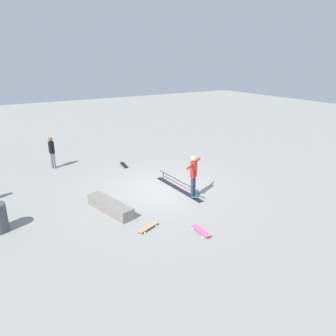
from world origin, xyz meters
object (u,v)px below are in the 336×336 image
object	(u,v)px
skateboard_main	(195,194)
bystander_black_shirt	(52,151)
grind_rail	(178,185)
loose_skateboard_pink	(201,231)
loose_skateboard_black	(124,165)
loose_skateboard_natural	(148,227)
skater_main	(193,174)
skate_ledge	(110,206)

from	to	relation	value
skateboard_main	bystander_black_shirt	world-z (taller)	bystander_black_shirt
grind_rail	loose_skateboard_pink	xyz separation A→B (m)	(-3.21, 1.31, -0.10)
skateboard_main	grind_rail	bearing A→B (deg)	52.18
grind_rail	loose_skateboard_pink	size ratio (longest dim) A/B	3.73
bystander_black_shirt	loose_skateboard_black	size ratio (longest dim) A/B	1.87
loose_skateboard_black	grind_rail	bearing A→B (deg)	-161.02
loose_skateboard_natural	skater_main	bearing A→B (deg)	-175.79
skateboard_main	loose_skateboard_pink	distance (m)	2.78
grind_rail	skater_main	world-z (taller)	skater_main
skater_main	skateboard_main	size ratio (longest dim) A/B	2.25
skate_ledge	loose_skateboard_black	xyz separation A→B (m)	(4.22, -2.42, -0.12)
grind_rail	bystander_black_shirt	bearing A→B (deg)	33.33
loose_skateboard_pink	loose_skateboard_natural	bearing A→B (deg)	-127.45
skater_main	bystander_black_shirt	distance (m)	7.32
skate_ledge	bystander_black_shirt	size ratio (longest dim) A/B	1.37
skate_ledge	grind_rail	bearing A→B (deg)	-82.73
skater_main	loose_skateboard_natural	xyz separation A→B (m)	(-1.17, 2.59, -0.90)
loose_skateboard_pink	skate_ledge	bearing A→B (deg)	-145.04
loose_skateboard_pink	skater_main	bearing A→B (deg)	151.59
skate_ledge	skater_main	size ratio (longest dim) A/B	1.25
skate_ledge	loose_skateboard_pink	distance (m)	3.34
grind_rail	loose_skateboard_black	xyz separation A→B (m)	(3.83, 0.69, -0.10)
bystander_black_shirt	loose_skateboard_black	xyz separation A→B (m)	(-1.51, -3.00, -0.80)
grind_rail	bystander_black_shirt	distance (m)	6.52
skateboard_main	skater_main	bearing A→B (deg)	158.63
bystander_black_shirt	loose_skateboard_natural	world-z (taller)	bystander_black_shirt
skater_main	grind_rail	bearing A→B (deg)	-123.52
grind_rail	skateboard_main	bearing A→B (deg)	-168.49
grind_rail	bystander_black_shirt	size ratio (longest dim) A/B	1.96
skate_ledge	loose_skateboard_black	size ratio (longest dim) A/B	2.57
skateboard_main	loose_skateboard_black	xyz separation A→B (m)	(4.70, 0.89, 0.00)
skate_ledge	skateboard_main	world-z (taller)	skate_ledge
skateboard_main	bystander_black_shirt	size ratio (longest dim) A/B	0.48
skateboard_main	loose_skateboard_black	bearing A→B (deg)	50.08
grind_rail	skater_main	bearing A→B (deg)	179.12
loose_skateboard_natural	loose_skateboard_pink	size ratio (longest dim) A/B	1.02
skate_ledge	loose_skateboard_pink	xyz separation A→B (m)	(-2.81, -1.80, -0.12)
loose_skateboard_pink	loose_skateboard_black	xyz separation A→B (m)	(7.03, -0.62, 0.00)
grind_rail	loose_skateboard_pink	bearing A→B (deg)	156.41
loose_skateboard_pink	bystander_black_shirt	bearing A→B (deg)	-162.17
grind_rail	skate_ledge	bearing A→B (deg)	95.93
skate_ledge	skater_main	distance (m)	3.27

